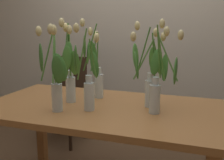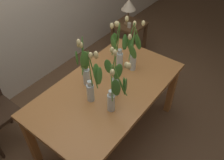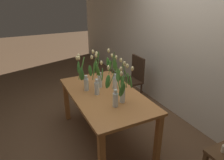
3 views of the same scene
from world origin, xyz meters
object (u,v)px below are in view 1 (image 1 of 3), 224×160
object	(u,v)px
dining_table	(100,118)
tulip_vase_2	(88,83)
tulip_vase_1	(157,78)
tulip_vase_5	(55,80)
tulip_vase_3	(95,69)
tulip_vase_4	(70,73)
tulip_vase_0	(150,76)
dining_chair	(66,94)

from	to	relation	value
dining_table	tulip_vase_2	xyz separation A→B (m)	(-0.04, -0.11, 0.27)
tulip_vase_1	tulip_vase_5	bearing A→B (deg)	-159.40
tulip_vase_3	tulip_vase_4	bearing A→B (deg)	-117.79
tulip_vase_0	tulip_vase_5	world-z (taller)	tulip_vase_0
tulip_vase_3	tulip_vase_4	size ratio (longest dim) A/B	1.00
tulip_vase_0	tulip_vase_5	bearing A→B (deg)	-145.27
tulip_vase_1	tulip_vase_5	world-z (taller)	tulip_vase_1
dining_table	tulip_vase_3	size ratio (longest dim) A/B	2.73
dining_chair	tulip_vase_3	bearing A→B (deg)	-48.96
tulip_vase_2	tulip_vase_4	distance (m)	0.21
tulip_vase_2	tulip_vase_3	size ratio (longest dim) A/B	0.95
tulip_vase_2	tulip_vase_5	xyz separation A→B (m)	(-0.16, -0.13, 0.03)
dining_table	tulip_vase_4	world-z (taller)	tulip_vase_4
tulip_vase_5	dining_chair	bearing A→B (deg)	116.08
tulip_vase_1	tulip_vase_5	size ratio (longest dim) A/B	1.05
tulip_vase_0	tulip_vase_1	xyz separation A→B (m)	(0.07, -0.14, 0.01)
tulip_vase_3	dining_chair	size ratio (longest dim) A/B	0.63
dining_table	tulip_vase_1	size ratio (longest dim) A/B	2.76
tulip_vase_4	tulip_vase_5	size ratio (longest dim) A/B	1.07
tulip_vase_2	dining_chair	distance (m)	1.36
tulip_vase_2	tulip_vase_5	world-z (taller)	tulip_vase_2
tulip_vase_0	tulip_vase_3	distance (m)	0.44
tulip_vase_0	dining_chair	xyz separation A→B (m)	(-1.10, 0.84, -0.42)
tulip_vase_4	tulip_vase_5	xyz separation A→B (m)	(0.02, -0.23, -0.00)
tulip_vase_3	tulip_vase_1	bearing A→B (deg)	-22.18
tulip_vase_1	tulip_vase_3	bearing A→B (deg)	157.82
dining_table	tulip_vase_0	xyz separation A→B (m)	(0.32, 0.12, 0.30)
tulip_vase_0	tulip_vase_4	bearing A→B (deg)	-166.41
dining_table	tulip_vase_1	distance (m)	0.50
dining_chair	tulip_vase_5	bearing A→B (deg)	-63.92
tulip_vase_1	tulip_vase_2	xyz separation A→B (m)	(-0.42, -0.09, -0.04)
dining_table	tulip_vase_1	world-z (taller)	tulip_vase_1
dining_table	dining_chair	bearing A→B (deg)	129.39
tulip_vase_1	tulip_vase_2	distance (m)	0.43
tulip_vase_3	tulip_vase_5	distance (m)	0.43
tulip_vase_0	tulip_vase_3	world-z (taller)	tulip_vase_3
tulip_vase_2	tulip_vase_4	xyz separation A→B (m)	(-0.18, 0.10, 0.03)
dining_chair	dining_table	bearing A→B (deg)	-50.61
tulip_vase_1	dining_table	bearing A→B (deg)	177.27
dining_table	tulip_vase_5	bearing A→B (deg)	-129.97
tulip_vase_1	tulip_vase_4	world-z (taller)	tulip_vase_4
tulip_vase_2	dining_chair	xyz separation A→B (m)	(-0.75, 1.06, -0.40)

